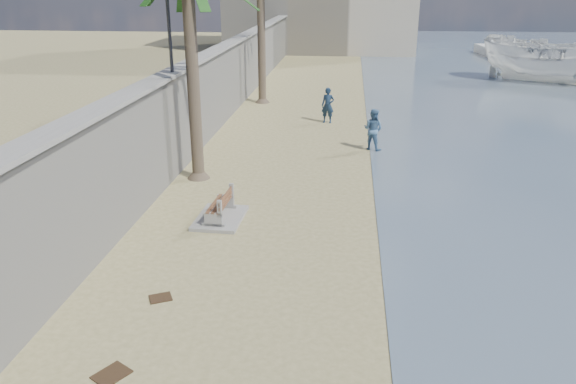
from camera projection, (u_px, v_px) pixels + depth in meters
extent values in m
cube|color=gray|center=(222.00, 85.00, 27.63)|extent=(0.45, 70.00, 3.50)
cube|color=gray|center=(220.00, 48.00, 26.99)|extent=(0.80, 70.00, 0.12)
cube|color=gray|center=(220.00, 218.00, 16.49)|extent=(1.38, 1.97, 0.10)
cylinder|color=brown|center=(193.00, 75.00, 18.69)|extent=(0.42, 0.42, 7.25)
cylinder|color=brown|center=(261.00, 36.00, 30.97)|extent=(0.44, 0.44, 7.45)
imported|color=#16273D|center=(328.00, 103.00, 27.41)|extent=(0.79, 0.60, 1.98)
imported|color=#466A91|center=(373.00, 127.00, 23.01)|extent=(1.14, 1.06, 1.90)
imported|color=silver|center=(557.00, 57.00, 37.90)|extent=(5.05, 5.00, 4.34)
cube|color=#382616|center=(112.00, 374.00, 10.00)|extent=(0.72, 0.76, 0.03)
cube|color=#382616|center=(161.00, 298.00, 12.41)|extent=(0.60, 0.55, 0.03)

